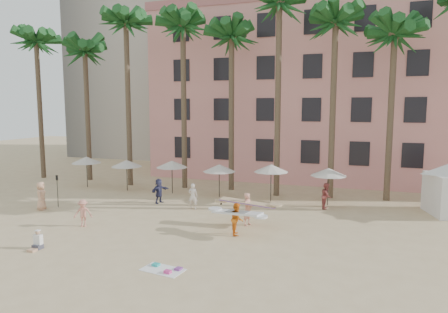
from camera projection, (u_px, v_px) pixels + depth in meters
ground at (150, 257)px, 18.33m from camera, size 120.00×120.00×0.00m
pink_hotel at (340, 95)px, 39.54m from camera, size 35.00×14.00×16.00m
palm_row at (248, 27)px, 30.65m from camera, size 44.40×5.40×16.30m
umbrella_row at (195, 166)px, 30.74m from camera, size 22.50×2.70×2.73m
beach_towel at (164, 269)px, 16.84m from camera, size 1.93×1.26×0.14m
carrier_yellow at (248, 207)px, 23.08m from camera, size 3.26×0.88×1.91m
carrier_white at (237, 218)px, 21.40m from camera, size 2.94×1.43×1.73m
beachgoers at (159, 197)px, 26.51m from camera, size 18.88×9.53×1.90m
paddle at (57, 187)px, 27.20m from camera, size 0.18×0.04×2.23m
seated_man at (37, 243)px, 19.28m from camera, size 0.41×0.71×0.93m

